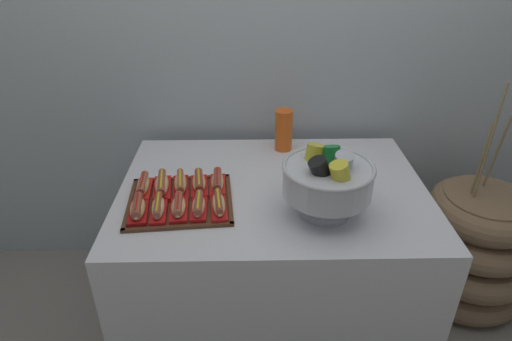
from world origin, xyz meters
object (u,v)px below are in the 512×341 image
(cup_stack, at_px, (284,130))
(buffet_table, at_px, (271,254))
(hot_dog_9, at_px, (218,182))
(floor_vase, at_px, (472,248))
(hot_dog_1, at_px, (158,208))
(hot_dog_5, at_px, (143,186))
(hot_dog_3, at_px, (199,206))
(punch_bowl, at_px, (328,178))
(hot_dog_8, at_px, (199,183))
(hot_dog_6, at_px, (162,185))
(hot_dog_7, at_px, (181,184))
(hot_dog_2, at_px, (179,207))
(hot_dog_0, at_px, (138,209))
(hot_dog_4, at_px, (219,205))
(serving_tray, at_px, (180,201))

(cup_stack, bearing_deg, buffet_table, -101.03)
(hot_dog_9, relative_size, cup_stack, 0.86)
(floor_vase, relative_size, cup_stack, 5.82)
(hot_dog_1, bearing_deg, floor_vase, 13.35)
(hot_dog_5, xyz_separation_m, cup_stack, (0.60, 0.39, 0.07))
(buffet_table, bearing_deg, hot_dog_3, -147.24)
(hot_dog_1, distance_m, punch_bowl, 0.64)
(hot_dog_8, bearing_deg, hot_dog_9, 4.79)
(hot_dog_6, bearing_deg, hot_dog_7, 4.79)
(hot_dog_7, relative_size, cup_stack, 0.92)
(hot_dog_3, distance_m, hot_dog_8, 0.17)
(buffet_table, xyz_separation_m, hot_dog_5, (-0.53, -0.04, 0.40))
(buffet_table, distance_m, hot_dog_1, 0.63)
(hot_dog_2, bearing_deg, hot_dog_7, 94.79)
(hot_dog_0, height_order, hot_dog_1, hot_dog_0)
(hot_dog_8, height_order, hot_dog_9, same)
(hot_dog_6, height_order, hot_dog_8, same)
(floor_vase, relative_size, hot_dog_6, 6.17)
(hot_dog_8, xyz_separation_m, hot_dog_9, (0.07, 0.01, 0.00))
(hot_dog_0, relative_size, hot_dog_7, 0.88)
(hot_dog_7, bearing_deg, hot_dog_0, -127.49)
(floor_vase, xyz_separation_m, hot_dog_5, (-1.55, -0.19, 0.51))
(buffet_table, distance_m, hot_dog_3, 0.53)
(hot_dog_0, bearing_deg, hot_dog_8, 41.04)
(floor_vase, distance_m, hot_dog_3, 1.45)
(floor_vase, relative_size, hot_dog_2, 7.36)
(hot_dog_0, distance_m, hot_dog_4, 0.30)
(buffet_table, bearing_deg, serving_tray, -163.39)
(hot_dog_0, height_order, hot_dog_6, hot_dog_0)
(serving_tray, xyz_separation_m, hot_dog_1, (-0.07, -0.09, 0.03))
(hot_dog_4, bearing_deg, hot_dog_8, 119.23)
(buffet_table, xyz_separation_m, hot_dog_9, (-0.23, -0.02, 0.40))
(hot_dog_6, bearing_deg, hot_dog_2, -60.77)
(hot_dog_7, bearing_deg, floor_vase, 7.17)
(hot_dog_6, distance_m, hot_dog_7, 0.08)
(hot_dog_4, bearing_deg, cup_stack, 61.81)
(hot_dog_6, relative_size, cup_stack, 0.94)
(hot_dog_6, relative_size, hot_dog_9, 1.10)
(hot_dog_3, distance_m, hot_dog_7, 0.18)
(hot_dog_9, bearing_deg, hot_dog_7, -175.21)
(floor_vase, distance_m, cup_stack, 1.13)
(hot_dog_1, height_order, hot_dog_5, same)
(hot_dog_3, xyz_separation_m, hot_dog_9, (0.06, 0.17, 0.00))
(floor_vase, xyz_separation_m, serving_tray, (-1.40, -0.26, 0.48))
(cup_stack, bearing_deg, serving_tray, -133.74)
(hot_dog_4, relative_size, hot_dog_7, 0.97)
(hot_dog_1, relative_size, punch_bowl, 0.49)
(buffet_table, bearing_deg, punch_bowl, -46.40)
(hot_dog_2, xyz_separation_m, punch_bowl, (0.55, -0.00, 0.12))
(cup_stack, bearing_deg, floor_vase, -11.92)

